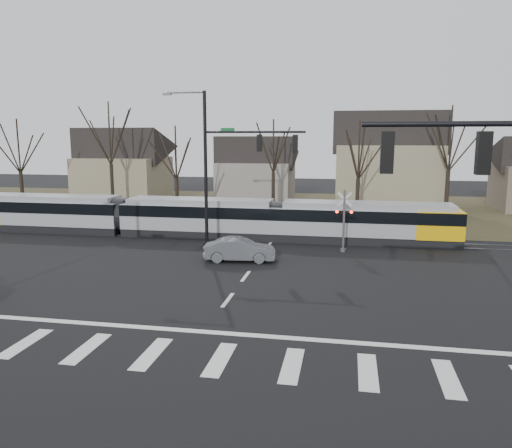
# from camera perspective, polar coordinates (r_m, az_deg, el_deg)

# --- Properties ---
(ground) EXTENTS (140.00, 140.00, 0.00)m
(ground) POSITION_cam_1_polar(r_m,az_deg,el_deg) (21.05, -4.56, -10.37)
(ground) COLOR black
(grass_verge) EXTENTS (140.00, 28.00, 0.01)m
(grass_verge) POSITION_cam_1_polar(r_m,az_deg,el_deg) (51.83, 4.66, 1.80)
(grass_verge) COLOR #38331E
(grass_verge) RESTS_ON ground
(crosswalk) EXTENTS (27.00, 2.60, 0.01)m
(crosswalk) POSITION_cam_1_polar(r_m,az_deg,el_deg) (17.51, -8.07, -14.76)
(crosswalk) COLOR silver
(crosswalk) RESTS_ON ground
(stop_line) EXTENTS (28.00, 0.35, 0.01)m
(stop_line) POSITION_cam_1_polar(r_m,az_deg,el_deg) (19.43, -5.97, -12.14)
(stop_line) COLOR silver
(stop_line) RESTS_ON ground
(lane_dashes) EXTENTS (0.18, 30.00, 0.01)m
(lane_dashes) POSITION_cam_1_polar(r_m,az_deg,el_deg) (36.17, 2.03, -1.70)
(lane_dashes) COLOR silver
(lane_dashes) RESTS_ON ground
(rail_pair) EXTENTS (90.00, 1.52, 0.06)m
(rail_pair) POSITION_cam_1_polar(r_m,az_deg,el_deg) (35.97, 1.98, -1.73)
(rail_pair) COLOR #59595E
(rail_pair) RESTS_ON ground
(tram) EXTENTS (37.06, 2.75, 2.81)m
(tram) POSITION_cam_1_polar(r_m,az_deg,el_deg) (37.14, -6.63, 0.93)
(tram) COLOR gray
(tram) RESTS_ON ground
(sedan) EXTENTS (2.49, 4.57, 1.39)m
(sedan) POSITION_cam_1_polar(r_m,az_deg,el_deg) (29.66, -1.87, -2.94)
(sedan) COLOR #595C61
(sedan) RESTS_ON ground
(signal_pole_far) EXTENTS (9.28, 0.44, 10.20)m
(signal_pole_far) POSITION_cam_1_polar(r_m,az_deg,el_deg) (32.49, -3.07, 7.10)
(signal_pole_far) COLOR black
(signal_pole_far) RESTS_ON ground
(rail_crossing_signal) EXTENTS (1.08, 0.36, 4.00)m
(rail_crossing_signal) POSITION_cam_1_polar(r_m,az_deg,el_deg) (32.30, 10.00, 0.13)
(rail_crossing_signal) COLOR #59595B
(rail_crossing_signal) RESTS_ON ground
(tree_row) EXTENTS (59.20, 7.20, 10.00)m
(tree_row) POSITION_cam_1_polar(r_m,az_deg,el_deg) (45.22, 6.49, 6.95)
(tree_row) COLOR black
(tree_row) RESTS_ON ground
(house_a) EXTENTS (9.72, 8.64, 8.60)m
(house_a) POSITION_cam_1_polar(r_m,az_deg,el_deg) (58.80, -14.98, 6.83)
(house_a) COLOR gray
(house_a) RESTS_ON ground
(house_b) EXTENTS (8.64, 7.56, 7.65)m
(house_b) POSITION_cam_1_polar(r_m,az_deg,el_deg) (56.08, 0.02, 6.52)
(house_b) COLOR gray
(house_b) RESTS_ON ground
(house_c) EXTENTS (10.80, 8.64, 10.10)m
(house_c) POSITION_cam_1_polar(r_m,az_deg,el_deg) (52.22, 14.81, 7.33)
(house_c) COLOR gray
(house_c) RESTS_ON ground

